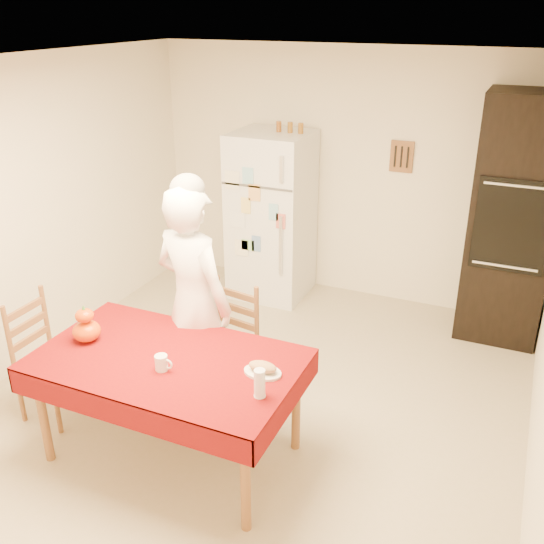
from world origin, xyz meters
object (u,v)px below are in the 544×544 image
Objects in this scene: dining_table at (168,367)px; chair_left at (43,353)px; oven_cabinet at (513,221)px; coffee_mug at (161,363)px; bread_plate at (263,372)px; pumpkin_lower at (87,331)px; refrigerator at (272,216)px; chair_far at (229,339)px; seated_woman at (194,303)px; wine_glass at (260,383)px.

dining_table is 1.79× the size of chair_left.
oven_cabinet reaches higher than coffee_mug.
coffee_mug reaches higher than bread_plate.
dining_table is 0.63m from pumpkin_lower.
refrigerator is 1.79× the size of chair_left.
chair_far is 0.54× the size of seated_woman.
bread_plate is at bearing -39.17° from chair_far.
pumpkin_lower is (-0.50, -0.57, -0.05)m from seated_woman.
pumpkin_lower is at bearing -96.96° from chair_left.
bread_plate is (0.75, -0.46, -0.11)m from seated_woman.
refrigerator reaches higher than chair_left.
refrigerator reaches higher than pumpkin_lower.
pumpkin_lower is (0.49, -0.06, 0.32)m from chair_left.
chair_far reaches higher than coffee_mug.
chair_far is (0.47, -1.86, -0.34)m from refrigerator.
chair_far is 1.07m from pumpkin_lower.
refrigerator is 1.79× the size of chair_far.
oven_cabinet is 1.29× the size of dining_table.
dining_table is 0.74m from wine_glass.
chair_far is 5.40× the size of wine_glass.
seated_woman reaches higher than coffee_mug.
oven_cabinet reaches higher than chair_far.
dining_table is (0.42, -2.62, -0.16)m from refrigerator.
pumpkin_lower is (-0.61, -0.02, 0.14)m from dining_table.
oven_cabinet is at bearing 64.64° from bread_plate.
dining_table is at bearing -80.80° from refrigerator.
chair_far reaches higher than dining_table.
refrigerator reaches higher than chair_far.
chair_left is at bearing -138.42° from oven_cabinet.
chair_left is 1.86m from wine_glass.
dining_table is 0.78m from chair_far.
refrigerator is 2.69m from chair_left.
coffee_mug is (-0.00, -0.88, 0.30)m from chair_far.
wine_glass is at bearing -4.74° from pumpkin_lower.
dining_table is at bearing -172.37° from bread_plate.
oven_cabinet is 2.32× the size of chair_far.
oven_cabinet is 3.03m from wine_glass.
wine_glass is (1.14, -2.75, -0.00)m from refrigerator.
chair_far is 1.16m from wine_glass.
wine_glass is 0.24m from bread_plate.
dining_table is 0.96× the size of seated_woman.
refrigerator is 2.75m from bread_plate.
chair_left is (-1.10, 0.04, -0.18)m from dining_table.
seated_woman reaches higher than pumpkin_lower.
chair_far is at bearing -75.78° from refrigerator.
oven_cabinet is 9.17× the size of bread_plate.
seated_woman is 0.75m from pumpkin_lower.
oven_cabinet is at bearing 56.99° from coffee_mug.
wine_glass is (0.71, -0.13, 0.16)m from dining_table.
refrigerator reaches higher than wine_glass.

